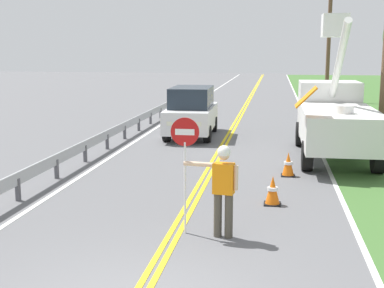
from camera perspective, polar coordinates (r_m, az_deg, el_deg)
name	(u,v)px	position (r m, az deg, el deg)	size (l,w,h in m)	color
centerline_yellow_left	(235,122)	(26.93, 4.74, 2.47)	(0.11, 110.00, 0.01)	yellow
centerline_yellow_right	(239,122)	(26.91, 5.12, 2.46)	(0.11, 110.00, 0.01)	yellow
edge_line_right	(308,123)	(26.91, 12.61, 2.25)	(0.12, 110.00, 0.01)	silver
edge_line_left	(168,120)	(27.41, -2.60, 2.63)	(0.12, 110.00, 0.01)	silver
flagger_worker	(223,185)	(10.06, 3.42, -4.53)	(1.08, 0.30, 1.83)	#474238
stop_sign_paddle	(185,149)	(10.12, -0.78, -0.58)	(0.56, 0.04, 2.33)	silver
utility_bucket_truck	(334,116)	(18.62, 15.30, 3.02)	(2.67, 6.82, 4.88)	silver
oncoming_suv_nearest	(192,112)	(22.09, -0.04, 3.58)	(2.02, 4.66, 2.10)	silver
utility_pole_mid	(329,36)	(39.07, 14.78, 11.38)	(1.80, 0.28, 8.93)	brown
traffic_cone_lead	(273,191)	(12.49, 8.83, -5.09)	(0.40, 0.40, 0.70)	orange
traffic_cone_mid	(288,165)	(15.38, 10.50, -2.24)	(0.40, 0.40, 0.70)	orange
guardrail_left_shoulder	(132,123)	(22.74, -6.60, 2.32)	(0.10, 32.00, 0.71)	#9EA0A3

